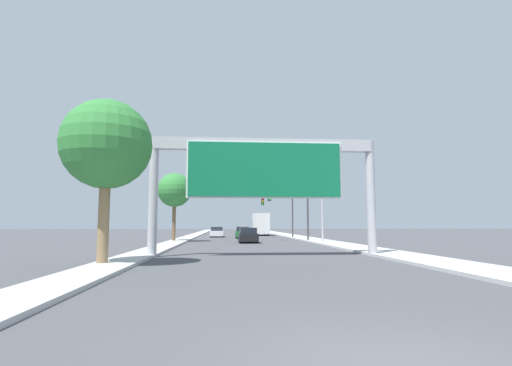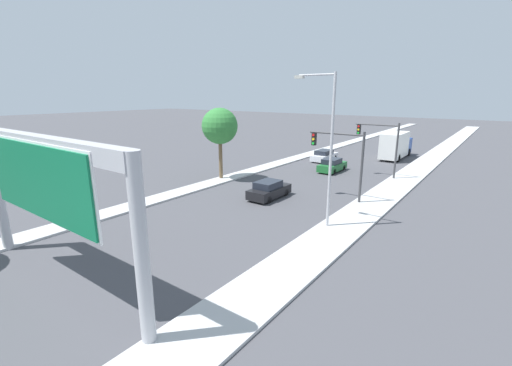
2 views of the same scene
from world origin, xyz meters
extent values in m
plane|color=#47474C|center=(0.00, 0.00, 0.00)|extent=(300.00, 300.00, 0.00)
cube|color=#B7B7B7|center=(7.75, 60.00, 0.07)|extent=(3.00, 120.00, 0.15)
cube|color=#B7B7B7|center=(-7.25, 60.00, 0.07)|extent=(2.00, 120.00, 0.15)
cylinder|color=#B2B2B7|center=(-6.45, 18.00, 3.47)|extent=(0.52, 0.52, 6.94)
cylinder|color=#B2B2B7|center=(6.45, 18.00, 3.47)|extent=(0.52, 0.52, 6.94)
cube|color=#B2B2B7|center=(0.00, 18.00, 6.59)|extent=(12.90, 0.60, 0.70)
cube|color=white|center=(0.00, 17.70, 5.05)|extent=(9.11, 0.08, 3.38)
cube|color=#0F6B42|center=(0.00, 17.65, 5.05)|extent=(8.91, 0.16, 3.18)
cube|color=black|center=(0.00, 35.05, 0.56)|extent=(1.86, 4.22, 0.76)
cube|color=#1E232D|center=(0.00, 34.84, 1.22)|extent=(1.64, 2.19, 0.57)
cylinder|color=black|center=(-0.82, 36.36, 0.32)|extent=(0.22, 0.64, 0.64)
cylinder|color=black|center=(0.82, 36.36, 0.32)|extent=(0.22, 0.64, 0.64)
cylinder|color=black|center=(-0.82, 33.75, 0.32)|extent=(0.22, 0.64, 0.64)
cylinder|color=black|center=(0.82, 33.75, 0.32)|extent=(0.22, 0.64, 0.64)
cube|color=silver|center=(-3.50, 53.17, 0.54)|extent=(1.87, 4.78, 0.73)
cube|color=#1E232D|center=(-3.50, 52.93, 1.18)|extent=(1.64, 2.48, 0.55)
cylinder|color=black|center=(-4.32, 54.65, 0.32)|extent=(0.22, 0.64, 0.64)
cylinder|color=black|center=(-2.68, 54.65, 0.32)|extent=(0.22, 0.64, 0.64)
cylinder|color=black|center=(-4.32, 51.69, 0.32)|extent=(0.22, 0.64, 0.64)
cylinder|color=black|center=(-2.68, 51.69, 0.32)|extent=(0.22, 0.64, 0.64)
cube|color=#1E662D|center=(0.00, 47.81, 0.56)|extent=(1.83, 4.32, 0.76)
cube|color=#1E232D|center=(0.00, 47.60, 1.22)|extent=(1.61, 2.25, 0.57)
cylinder|color=black|center=(-0.80, 49.15, 0.32)|extent=(0.22, 0.64, 0.64)
cylinder|color=black|center=(0.80, 49.15, 0.32)|extent=(0.22, 0.64, 0.64)
cylinder|color=black|center=(-0.80, 46.47, 0.32)|extent=(0.22, 0.64, 0.64)
cylinder|color=black|center=(0.80, 46.47, 0.32)|extent=(0.22, 0.64, 0.64)
cube|color=navy|center=(3.50, 63.97, 1.37)|extent=(2.17, 2.35, 2.13)
cube|color=silver|center=(3.50, 59.78, 1.94)|extent=(2.36, 6.04, 3.28)
cylinder|color=black|center=(2.46, 63.85, 0.50)|extent=(0.28, 1.00, 1.00)
cylinder|color=black|center=(4.54, 63.85, 0.50)|extent=(0.28, 1.00, 1.00)
cylinder|color=black|center=(2.46, 58.27, 0.50)|extent=(0.28, 1.00, 1.00)
cylinder|color=black|center=(4.54, 58.27, 0.50)|extent=(0.28, 1.00, 1.00)
cylinder|color=#3D3D3F|center=(6.75, 38.00, 2.89)|extent=(0.20, 0.20, 5.79)
cylinder|color=#3D3D3F|center=(4.44, 38.00, 5.49)|extent=(4.61, 0.14, 0.14)
cube|color=black|center=(2.51, 38.00, 4.91)|extent=(0.35, 0.28, 1.05)
cylinder|color=red|center=(2.51, 37.84, 5.26)|extent=(0.22, 0.04, 0.22)
cylinder|color=yellow|center=(2.51, 37.84, 4.91)|extent=(0.22, 0.04, 0.22)
cylinder|color=green|center=(2.51, 37.84, 4.56)|extent=(0.22, 0.04, 0.22)
cylinder|color=#3D3D3F|center=(6.75, 48.00, 2.89)|extent=(0.20, 0.20, 5.79)
cylinder|color=#3D3D3F|center=(4.55, 48.00, 5.49)|extent=(4.39, 0.14, 0.14)
cube|color=black|center=(2.71, 48.00, 4.91)|extent=(0.35, 0.28, 1.05)
cylinder|color=red|center=(2.71, 47.84, 5.26)|extent=(0.22, 0.04, 0.22)
cylinder|color=yellow|center=(2.71, 47.84, 4.91)|extent=(0.22, 0.04, 0.22)
cylinder|color=green|center=(2.71, 47.84, 4.56)|extent=(0.22, 0.04, 0.22)
cylinder|color=#8C704C|center=(-7.78, 13.20, 2.77)|extent=(0.49, 0.49, 5.54)
sphere|color=#337F38|center=(-7.78, 13.20, 5.54)|extent=(4.13, 4.13, 4.13)
cylinder|color=brown|center=(-7.70, 37.50, 2.74)|extent=(0.37, 0.37, 5.48)
sphere|color=#337F38|center=(-7.70, 37.50, 5.48)|extent=(3.60, 3.60, 3.60)
cylinder|color=#B2B2B7|center=(6.85, 31.80, 4.94)|extent=(0.18, 0.18, 9.89)
cylinder|color=#B2B2B7|center=(5.63, 31.80, 9.74)|extent=(2.43, 0.12, 0.12)
cube|color=#B2B2A8|center=(4.42, 31.80, 9.64)|extent=(0.60, 0.28, 0.20)
camera|label=1|loc=(-2.29, -5.36, 1.88)|focal=28.00mm
camera|label=2|loc=(15.65, 11.92, 8.61)|focal=24.00mm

